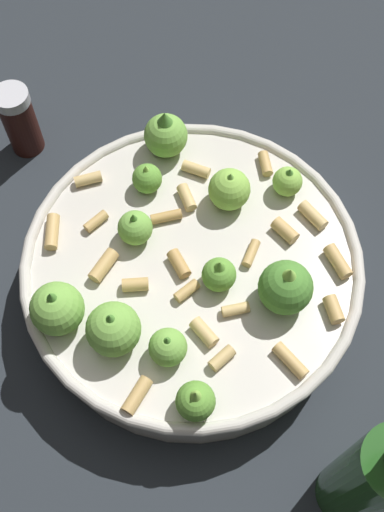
# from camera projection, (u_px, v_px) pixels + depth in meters

# --- Properties ---
(ground_plane) EXTENTS (2.40, 2.40, 0.00)m
(ground_plane) POSITION_uv_depth(u_px,v_px,m) (192.00, 288.00, 0.62)
(ground_plane) COLOR #23282D
(cooking_pan) EXTENTS (0.31, 0.31, 0.12)m
(cooking_pan) POSITION_uv_depth(u_px,v_px,m) (191.00, 271.00, 0.58)
(cooking_pan) COLOR beige
(cooking_pan) RESTS_ON ground
(pepper_shaker) EXTENTS (0.04, 0.04, 0.08)m
(pepper_shaker) POSITION_uv_depth(u_px,v_px,m) (20.00, 121.00, 0.66)
(pepper_shaker) COLOR #33140F
(pepper_shaker) RESTS_ON ground
(olive_oil_bottle) EXTENTS (0.05, 0.05, 0.21)m
(olive_oil_bottle) POSITION_uv_depth(u_px,v_px,m) (372.00, 479.00, 0.45)
(olive_oil_bottle) COLOR #1E4C19
(olive_oil_bottle) RESTS_ON ground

